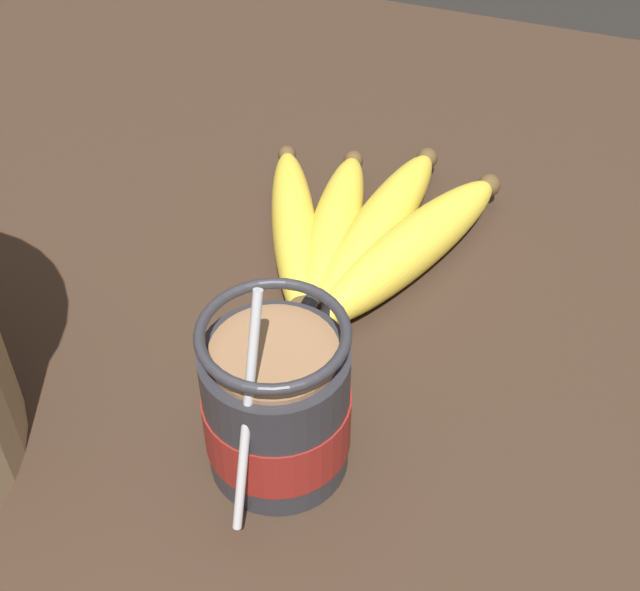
# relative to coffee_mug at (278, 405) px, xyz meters

# --- Properties ---
(table) EXTENTS (1.10, 1.10, 0.03)m
(table) POSITION_rel_coffee_mug_xyz_m (0.04, 0.01, -0.06)
(table) COLOR #332319
(table) RESTS_ON ground
(coffee_mug) EXTENTS (0.14, 0.08, 0.15)m
(coffee_mug) POSITION_rel_coffee_mug_xyz_m (0.00, 0.00, 0.00)
(coffee_mug) COLOR #28282D
(coffee_mug) RESTS_ON table
(banana_bunch) EXTENTS (0.23, 0.19, 0.04)m
(banana_bunch) POSITION_rel_coffee_mug_xyz_m (0.18, 0.01, -0.03)
(banana_bunch) COLOR #4C381E
(banana_bunch) RESTS_ON table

